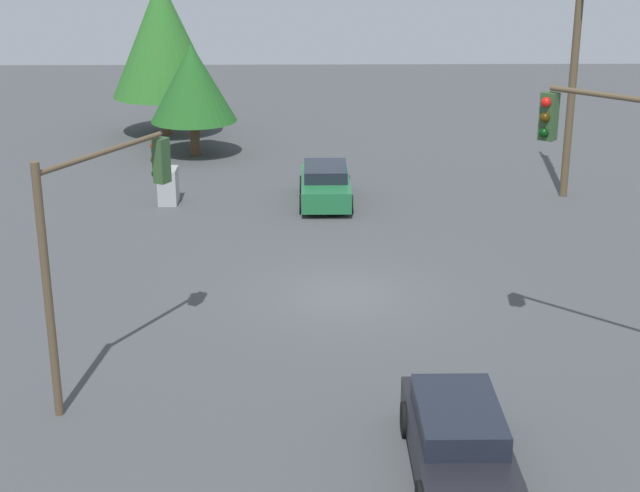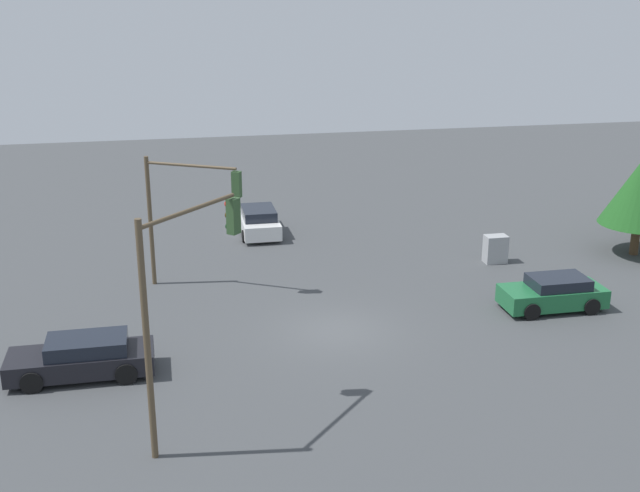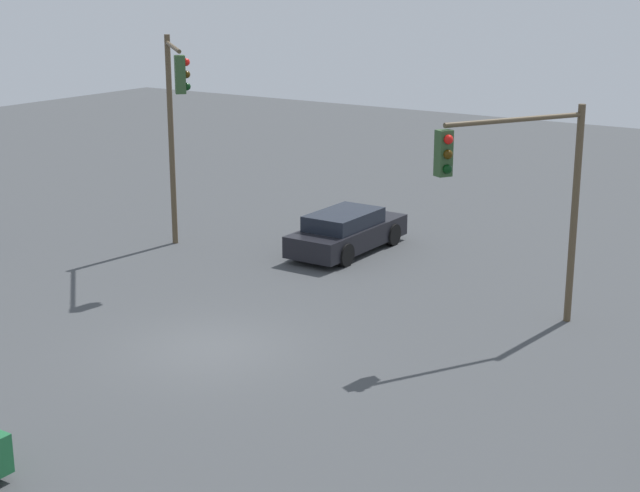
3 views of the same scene
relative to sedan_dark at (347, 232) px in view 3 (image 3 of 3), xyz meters
name	(u,v)px [view 3 (image 3 of 3)]	position (x,y,z in m)	size (l,w,h in m)	color
ground_plane	(211,349)	(-8.88, -1.82, -0.66)	(80.00, 80.00, 0.00)	#424447
sedan_dark	(347,232)	(0.00, 0.00, 0.00)	(4.65, 1.89, 1.34)	black
traffic_signal_main	(175,109)	(-3.25, 4.14, 3.94)	(2.90, 3.12, 6.73)	brown
traffic_signal_cross	(521,180)	(-3.84, -7.30, 3.17)	(3.76, 2.23, 5.53)	brown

